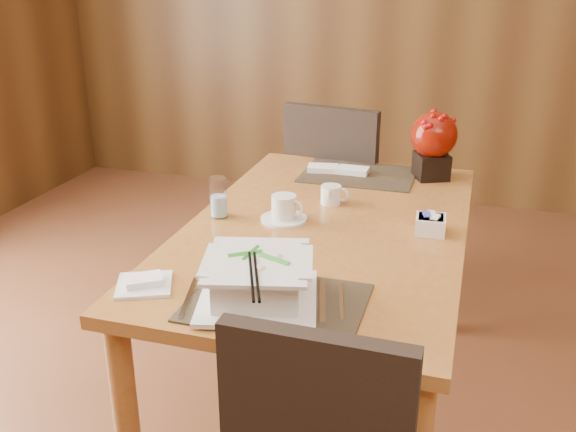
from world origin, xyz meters
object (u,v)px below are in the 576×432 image
(dining_table, at_px, (326,251))
(berry_decor, at_px, (433,141))
(far_chair, at_px, (339,192))
(sugar_caddy, at_px, (430,225))
(soup_setting, at_px, (258,281))
(water_glass, at_px, (219,197))
(creamer_jug, at_px, (331,195))
(coffee_cup, at_px, (284,210))
(bread_plate, at_px, (144,285))

(dining_table, height_order, berry_decor, berry_decor)
(berry_decor, bearing_deg, far_chair, 148.13)
(sugar_caddy, relative_size, berry_decor, 0.35)
(dining_table, xyz_separation_m, soup_setting, (-0.05, -0.55, 0.16))
(soup_setting, bearing_deg, dining_table, 70.94)
(water_glass, height_order, creamer_jug, water_glass)
(coffee_cup, bearing_deg, water_glass, -171.64)
(creamer_jug, height_order, bread_plate, creamer_jug)
(coffee_cup, distance_m, water_glass, 0.23)
(far_chair, bearing_deg, soup_setting, 103.44)
(berry_decor, bearing_deg, dining_table, -115.54)
(soup_setting, bearing_deg, creamer_jug, 74.75)
(soup_setting, relative_size, water_glass, 2.56)
(water_glass, distance_m, far_chair, 0.97)
(dining_table, distance_m, bread_plate, 0.68)
(creamer_jug, bearing_deg, soup_setting, -94.51)
(dining_table, relative_size, sugar_caddy, 15.99)
(water_glass, height_order, berry_decor, berry_decor)
(dining_table, height_order, creamer_jug, creamer_jug)
(coffee_cup, height_order, sugar_caddy, coffee_cup)
(dining_table, relative_size, creamer_jug, 15.88)
(sugar_caddy, bearing_deg, water_glass, -174.48)
(sugar_caddy, xyz_separation_m, far_chair, (-0.48, 0.84, -0.23))
(coffee_cup, bearing_deg, sugar_caddy, 4.20)
(bread_plate, bearing_deg, coffee_cup, 68.39)
(dining_table, xyz_separation_m, berry_decor, (0.29, 0.60, 0.25))
(bread_plate, relative_size, far_chair, 0.15)
(sugar_caddy, height_order, berry_decor, berry_decor)
(dining_table, xyz_separation_m, sugar_caddy, (0.33, 0.03, 0.12))
(coffee_cup, bearing_deg, dining_table, 2.15)
(creamer_jug, relative_size, bread_plate, 0.65)
(bread_plate, bearing_deg, soup_setting, 1.93)
(berry_decor, bearing_deg, coffee_cup, -125.73)
(dining_table, distance_m, sugar_caddy, 0.36)
(soup_setting, distance_m, creamer_jug, 0.75)
(soup_setting, xyz_separation_m, bread_plate, (-0.32, -0.01, -0.06))
(bread_plate, bearing_deg, creamer_jug, 66.15)
(water_glass, bearing_deg, coffee_cup, 8.36)
(dining_table, distance_m, soup_setting, 0.58)
(dining_table, height_order, sugar_caddy, sugar_caddy)
(berry_decor, height_order, far_chair, berry_decor)
(dining_table, xyz_separation_m, water_glass, (-0.37, -0.04, 0.17))
(water_glass, xyz_separation_m, bread_plate, (-0.00, -0.53, -0.07))
(soup_setting, height_order, berry_decor, berry_decor)
(dining_table, bearing_deg, berry_decor, 64.46)
(creamer_jug, bearing_deg, far_chair, 96.26)
(soup_setting, distance_m, sugar_caddy, 0.70)
(berry_decor, xyz_separation_m, bread_plate, (-0.66, -1.16, -0.15))
(soup_setting, xyz_separation_m, creamer_jug, (0.01, 0.75, -0.03))
(coffee_cup, bearing_deg, soup_setting, -79.64)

